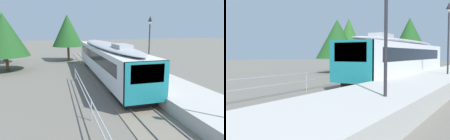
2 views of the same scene
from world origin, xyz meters
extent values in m
plane|color=#6B665B|center=(-3.00, 22.00, 0.00)|extent=(160.00, 160.00, 0.00)
cube|color=slate|center=(0.00, 22.00, 0.03)|extent=(3.20, 60.00, 0.06)
cube|color=slate|center=(-0.72, 22.00, 0.10)|extent=(0.08, 60.00, 0.08)
cube|color=slate|center=(0.72, 22.00, 0.10)|extent=(0.08, 60.00, 0.08)
cube|color=silver|center=(0.00, 30.23, 1.96)|extent=(2.80, 18.71, 2.55)
cube|color=#19757F|center=(0.00, 20.97, 1.96)|extent=(2.80, 0.24, 2.55)
cube|color=black|center=(0.00, 20.89, 2.53)|extent=(2.13, 0.08, 1.12)
cube|color=black|center=(0.00, 30.23, 2.37)|extent=(2.82, 15.72, 0.92)
ellipsoid|color=#A8AAAF|center=(0.00, 30.23, 3.42)|extent=(2.69, 17.97, 0.44)
cube|color=#A8AAAF|center=(0.00, 25.55, 3.70)|extent=(1.10, 2.20, 0.36)
cube|color=#EAE5C6|center=(0.00, 20.90, 0.97)|extent=(1.00, 0.10, 0.20)
cube|color=black|center=(0.00, 23.27, 0.42)|extent=(2.24, 3.20, 0.55)
cube|color=black|center=(0.00, 37.18, 0.42)|extent=(2.24, 3.20, 0.55)
cube|color=#B7B5AD|center=(3.25, 22.00, 0.45)|extent=(3.90, 60.00, 0.90)
cylinder|color=#232328|center=(4.00, 28.86, 3.20)|extent=(0.12, 0.12, 4.60)
pyramid|color=#232328|center=(4.00, 28.86, 6.00)|extent=(0.34, 0.34, 0.50)
sphere|color=silver|center=(4.00, 28.86, 5.68)|extent=(0.24, 0.24, 0.24)
cylinder|color=#9EA0A5|center=(-3.30, 21.00, 0.62)|extent=(0.06, 0.06, 1.25)
cylinder|color=#9EA0A5|center=(-3.30, 30.00, 0.62)|extent=(0.06, 0.06, 1.25)
cylinder|color=brown|center=(-12.31, 42.86, 1.20)|extent=(0.36, 0.36, 2.39)
cone|color=#286023|center=(-12.31, 42.86, 5.04)|extent=(4.37, 4.37, 5.30)
cylinder|color=brown|center=(-3.06, 42.71, 1.17)|extent=(0.36, 0.36, 2.34)
cone|color=#1E4C1E|center=(-3.06, 42.71, 4.76)|extent=(4.74, 4.74, 4.84)
cylinder|color=brown|center=(-10.72, 36.91, 0.91)|extent=(0.36, 0.36, 1.82)
cone|color=#1E4C1E|center=(-10.72, 36.91, 4.32)|extent=(5.49, 5.49, 4.99)
camera|label=1|loc=(-5.04, 10.71, 5.09)|focal=31.95mm
camera|label=2|loc=(7.58, 7.08, 2.42)|focal=43.69mm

